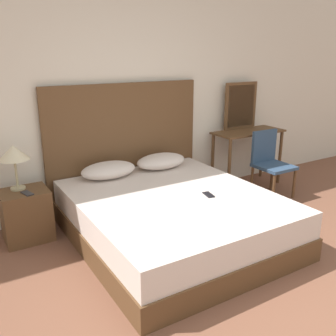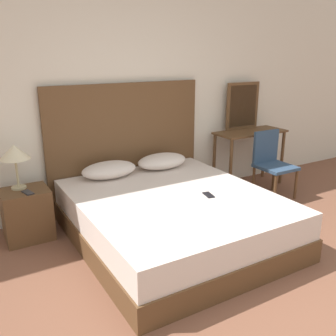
# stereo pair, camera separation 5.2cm
# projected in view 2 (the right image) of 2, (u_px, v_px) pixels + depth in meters

# --- Properties ---
(wall_back) EXTENTS (10.00, 0.06, 2.70)m
(wall_back) POSITION_uv_depth(u_px,v_px,m) (122.00, 95.00, 4.38)
(wall_back) COLOR silver
(wall_back) RESTS_ON ground_plane
(bed) EXTENTS (1.84, 2.12, 0.48)m
(bed) POSITION_uv_depth(u_px,v_px,m) (173.00, 217.00, 3.76)
(bed) COLOR brown
(bed) RESTS_ON ground_plane
(headboard) EXTENTS (1.93, 0.05, 1.49)m
(headboard) POSITION_uv_depth(u_px,v_px,m) (127.00, 146.00, 4.50)
(headboard) COLOR brown
(headboard) RESTS_ON ground_plane
(pillow_left) EXTENTS (0.63, 0.37, 0.18)m
(pillow_left) POSITION_uv_depth(u_px,v_px,m) (109.00, 170.00, 4.17)
(pillow_left) COLOR silver
(pillow_left) RESTS_ON bed
(pillow_right) EXTENTS (0.63, 0.37, 0.18)m
(pillow_right) POSITION_uv_depth(u_px,v_px,m) (162.00, 161.00, 4.50)
(pillow_right) COLOR silver
(pillow_right) RESTS_ON bed
(phone_on_bed) EXTENTS (0.10, 0.16, 0.01)m
(phone_on_bed) POSITION_uv_depth(u_px,v_px,m) (208.00, 195.00, 3.67)
(phone_on_bed) COLOR black
(phone_on_bed) RESTS_ON bed
(nightstand) EXTENTS (0.46, 0.39, 0.52)m
(nightstand) POSITION_uv_depth(u_px,v_px,m) (27.00, 214.00, 3.78)
(nightstand) COLOR brown
(nightstand) RESTS_ON ground_plane
(table_lamp) EXTENTS (0.30, 0.30, 0.45)m
(table_lamp) POSITION_uv_depth(u_px,v_px,m) (15.00, 153.00, 3.64)
(table_lamp) COLOR tan
(table_lamp) RESTS_ON nightstand
(phone_on_nightstand) EXTENTS (0.10, 0.16, 0.01)m
(phone_on_nightstand) POSITION_uv_depth(u_px,v_px,m) (28.00, 192.00, 3.62)
(phone_on_nightstand) COLOR #232328
(phone_on_nightstand) RESTS_ON nightstand
(vanity_desk) EXTENTS (1.02, 0.43, 0.79)m
(vanity_desk) POSITION_uv_depth(u_px,v_px,m) (250.00, 142.00, 5.17)
(vanity_desk) COLOR brown
(vanity_desk) RESTS_ON ground_plane
(vanity_mirror) EXTENTS (0.55, 0.03, 0.64)m
(vanity_mirror) POSITION_uv_depth(u_px,v_px,m) (243.00, 106.00, 5.19)
(vanity_mirror) COLOR brown
(vanity_mirror) RESTS_ON vanity_desk
(chair) EXTENTS (0.43, 0.45, 0.85)m
(chair) POSITION_uv_depth(u_px,v_px,m) (271.00, 160.00, 4.88)
(chair) COLOR #334C6B
(chair) RESTS_ON ground_plane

